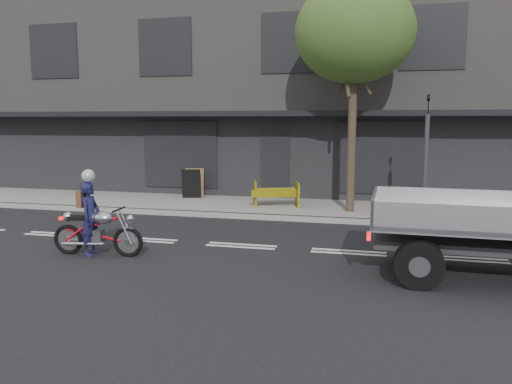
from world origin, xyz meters
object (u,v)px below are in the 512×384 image
object	(u,v)px
street_tree	(355,33)
sandwich_board	(191,184)
rider	(90,219)
construction_barrier	(275,194)
motorcycle	(97,231)
traffic_light_pole	(425,165)

from	to	relation	value
street_tree	sandwich_board	world-z (taller)	street_tree
rider	construction_barrier	bearing A→B (deg)	-30.02
motorcycle	sandwich_board	world-z (taller)	sandwich_board
motorcycle	construction_barrier	distance (m)	6.34
traffic_light_pole	construction_barrier	size ratio (longest dim) A/B	2.41
sandwich_board	rider	bearing A→B (deg)	-101.55
rider	motorcycle	bearing A→B (deg)	-94.29
traffic_light_pole	construction_barrier	world-z (taller)	traffic_light_pole
street_tree	rider	world-z (taller)	street_tree
motorcycle	street_tree	bearing A→B (deg)	44.60
motorcycle	construction_barrier	bearing A→B (deg)	61.21
traffic_light_pole	sandwich_board	xyz separation A→B (m)	(-7.48, 2.10, -0.99)
motorcycle	rider	distance (m)	0.29
street_tree	rider	bearing A→B (deg)	-131.95
traffic_light_pole	construction_barrier	xyz separation A→B (m)	(-4.31, 0.96, -1.10)
street_tree	motorcycle	world-z (taller)	street_tree
rider	construction_barrier	size ratio (longest dim) A/B	1.07
rider	construction_barrier	distance (m)	6.41
rider	sandwich_board	bearing A→B (deg)	-1.05
traffic_light_pole	rider	world-z (taller)	traffic_light_pole
sandwich_board	construction_barrier	bearing A→B (deg)	-34.50
rider	traffic_light_pole	bearing A→B (deg)	-60.14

